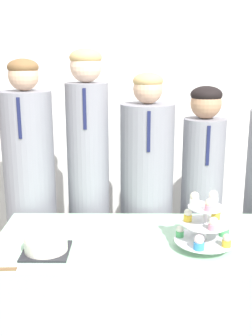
{
  "coord_description": "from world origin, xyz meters",
  "views": [
    {
      "loc": [
        -0.07,
        -1.51,
        1.55
      ],
      "look_at": [
        -0.08,
        0.36,
        1.04
      ],
      "focal_mm": 45.0,
      "sensor_mm": 36.0,
      "label": 1
    }
  ],
  "objects_px": {
    "student_0": "(31,199)",
    "student_2": "(146,205)",
    "round_cake": "(46,242)",
    "student_3": "(201,207)",
    "student_1": "(89,190)",
    "cupcake_stand": "(206,224)",
    "cake_knife": "(19,269)"
  },
  "relations": [
    {
      "from": "round_cake",
      "to": "cake_knife",
      "type": "height_order",
      "value": "round_cake"
    },
    {
      "from": "student_2",
      "to": "student_3",
      "type": "distance_m",
      "value": 0.33
    },
    {
      "from": "student_3",
      "to": "student_2",
      "type": "bearing_deg",
      "value": 180.0
    },
    {
      "from": "cupcake_stand",
      "to": "student_3",
      "type": "bearing_deg",
      "value": 81.97
    },
    {
      "from": "round_cake",
      "to": "cake_knife",
      "type": "bearing_deg",
      "value": -117.5
    },
    {
      "from": "cupcake_stand",
      "to": "student_1",
      "type": "xyz_separation_m",
      "value": [
        -0.58,
        0.62,
        -0.04
      ]
    },
    {
      "from": "student_2",
      "to": "student_0",
      "type": "bearing_deg",
      "value": 180.0
    },
    {
      "from": "cake_knife",
      "to": "cupcake_stand",
      "type": "relative_size",
      "value": 0.9
    },
    {
      "from": "cupcake_stand",
      "to": "student_1",
      "type": "relative_size",
      "value": 0.17
    },
    {
      "from": "cupcake_stand",
      "to": "student_3",
      "type": "relative_size",
      "value": 0.19
    },
    {
      "from": "student_0",
      "to": "student_3",
      "type": "xyz_separation_m",
      "value": [
        1.01,
        -0.0,
        -0.05
      ]
    },
    {
      "from": "cake_knife",
      "to": "cupcake_stand",
      "type": "height_order",
      "value": "cupcake_stand"
    },
    {
      "from": "cupcake_stand",
      "to": "student_0",
      "type": "height_order",
      "value": "student_0"
    },
    {
      "from": "cupcake_stand",
      "to": "student_1",
      "type": "distance_m",
      "value": 0.85
    },
    {
      "from": "student_2",
      "to": "student_1",
      "type": "bearing_deg",
      "value": -180.0
    },
    {
      "from": "round_cake",
      "to": "cupcake_stand",
      "type": "xyz_separation_m",
      "value": [
        0.71,
        0.04,
        0.07
      ]
    },
    {
      "from": "cake_knife",
      "to": "student_1",
      "type": "distance_m",
      "value": 0.85
    },
    {
      "from": "cupcake_stand",
      "to": "student_0",
      "type": "relative_size",
      "value": 0.18
    },
    {
      "from": "student_0",
      "to": "student_1",
      "type": "relative_size",
      "value": 0.97
    },
    {
      "from": "cupcake_stand",
      "to": "student_3",
      "type": "xyz_separation_m",
      "value": [
        0.09,
        0.62,
        -0.14
      ]
    },
    {
      "from": "student_2",
      "to": "student_3",
      "type": "relative_size",
      "value": 1.05
    },
    {
      "from": "student_2",
      "to": "student_3",
      "type": "height_order",
      "value": "student_2"
    },
    {
      "from": "round_cake",
      "to": "cake_knife",
      "type": "relative_size",
      "value": 0.84
    },
    {
      "from": "cupcake_stand",
      "to": "student_0",
      "type": "distance_m",
      "value": 1.12
    },
    {
      "from": "cake_knife",
      "to": "student_2",
      "type": "bearing_deg",
      "value": 53.48
    },
    {
      "from": "student_1",
      "to": "student_3",
      "type": "bearing_deg",
      "value": -0.0
    },
    {
      "from": "cake_knife",
      "to": "student_0",
      "type": "relative_size",
      "value": 0.16
    },
    {
      "from": "round_cake",
      "to": "student_1",
      "type": "height_order",
      "value": "student_1"
    },
    {
      "from": "student_0",
      "to": "student_3",
      "type": "bearing_deg",
      "value": -0.0
    },
    {
      "from": "round_cake",
      "to": "student_0",
      "type": "height_order",
      "value": "student_0"
    },
    {
      "from": "student_0",
      "to": "student_2",
      "type": "xyz_separation_m",
      "value": [
        0.69,
        -0.0,
        -0.04
      ]
    },
    {
      "from": "student_3",
      "to": "student_1",
      "type": "bearing_deg",
      "value": 180.0
    }
  ]
}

